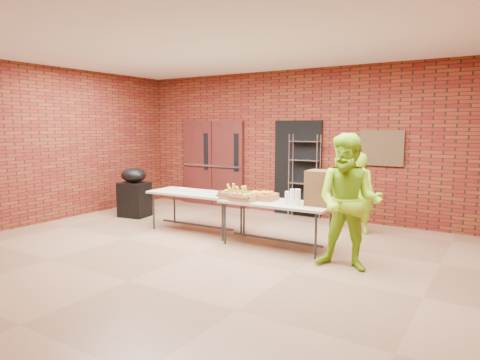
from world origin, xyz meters
name	(u,v)px	position (x,y,z in m)	size (l,w,h in m)	color
room	(197,151)	(0.00, 0.00, 1.60)	(8.08, 7.08, 3.28)	#846347
double_doors	(213,163)	(-2.20, 3.44, 1.05)	(1.78, 0.12, 2.10)	#481514
dark_doorway	(298,168)	(0.10, 3.46, 1.05)	(1.10, 0.06, 2.10)	black
bronze_plaque	(382,148)	(1.90, 3.45, 1.55)	(0.85, 0.04, 0.70)	#47331C
wire_rack	(304,176)	(0.32, 3.32, 0.90)	(0.66, 0.22, 1.80)	#A8A9AF
table_left	(196,195)	(-0.89, 1.10, 0.68)	(1.84, 0.82, 0.75)	tan
table_right	(277,206)	(0.88, 0.96, 0.69)	(1.85, 0.80, 0.75)	tan
basket_bananas	(237,195)	(0.18, 0.86, 0.82)	(0.50, 0.39, 0.16)	#A67543
basket_oranges	(262,196)	(0.58, 1.01, 0.81)	(0.46, 0.35, 0.14)	#A67543
basket_apples	(243,198)	(0.37, 0.75, 0.81)	(0.41, 0.32, 0.13)	#A67543
muffin_tray	(227,193)	(-0.16, 1.07, 0.79)	(0.41, 0.41, 0.10)	#154612
napkin_box	(183,190)	(-1.17, 1.05, 0.78)	(0.19, 0.12, 0.06)	white
coffee_dispenser	(321,188)	(1.60, 1.06, 1.03)	(0.41, 0.37, 0.55)	#55381D
cup_stack_front	(287,198)	(1.14, 0.82, 0.86)	(0.07, 0.07, 0.21)	white
cup_stack_mid	(298,197)	(1.31, 0.84, 0.88)	(0.09, 0.09, 0.26)	white
cup_stack_back	(292,196)	(1.13, 1.01, 0.87)	(0.08, 0.08, 0.23)	white
covered_grill	(134,192)	(-2.86, 1.43, 0.54)	(0.66, 0.58, 1.08)	black
volunteer_woman	(360,193)	(1.75, 2.63, 0.75)	(0.55, 0.36, 1.50)	#89CB16
volunteer_man	(349,202)	(2.22, 0.53, 0.94)	(0.92, 0.71, 1.89)	#89CB16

